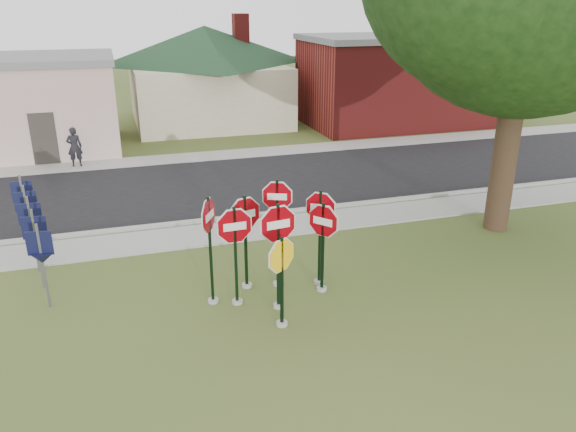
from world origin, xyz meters
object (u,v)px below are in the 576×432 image
object	(u,v)px
stop_sign_left	(235,243)
stop_sign_yellow	(282,272)
stop_sign_center	(278,241)
pedestrian	(74,147)

from	to	relation	value
stop_sign_left	stop_sign_yellow	bearing A→B (deg)	-59.46
stop_sign_center	stop_sign_left	distance (m)	0.96
stop_sign_center	stop_sign_yellow	size ratio (longest dim) A/B	1.21
stop_sign_center	stop_sign_left	world-z (taller)	stop_sign_center
stop_sign_left	pedestrian	size ratio (longest dim) A/B	1.51
stop_sign_center	stop_sign_yellow	world-z (taller)	stop_sign_center
stop_sign_yellow	stop_sign_left	size ratio (longest dim) A/B	0.87
stop_sign_center	stop_sign_yellow	bearing A→B (deg)	-100.98
stop_sign_yellow	pedestrian	bearing A→B (deg)	108.00
stop_sign_yellow	stop_sign_left	xyz separation A→B (m)	(-0.70, 1.19, 0.25)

